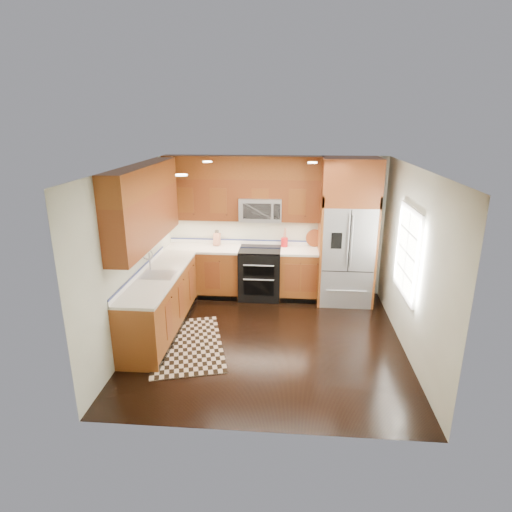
# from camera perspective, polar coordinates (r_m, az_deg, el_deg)

# --- Properties ---
(ground) EXTENTS (4.00, 4.00, 0.00)m
(ground) POSITION_cam_1_polar(r_m,az_deg,el_deg) (6.64, 1.62, -11.19)
(ground) COLOR black
(ground) RESTS_ON ground
(wall_back) EXTENTS (4.00, 0.02, 2.60)m
(wall_back) POSITION_cam_1_polar(r_m,az_deg,el_deg) (8.03, 2.51, 4.01)
(wall_back) COLOR silver
(wall_back) RESTS_ON ground
(wall_left) EXTENTS (0.02, 4.00, 2.60)m
(wall_left) POSITION_cam_1_polar(r_m,az_deg,el_deg) (6.53, -16.10, -0.01)
(wall_left) COLOR silver
(wall_left) RESTS_ON ground
(wall_right) EXTENTS (0.02, 4.00, 2.60)m
(wall_right) POSITION_cam_1_polar(r_m,az_deg,el_deg) (6.34, 20.09, -0.94)
(wall_right) COLOR silver
(wall_right) RESTS_ON ground
(window) EXTENTS (0.04, 1.10, 1.30)m
(window) POSITION_cam_1_polar(r_m,az_deg,el_deg) (6.49, 19.55, 0.47)
(window) COLOR white
(window) RESTS_ON ground
(base_cabinets) EXTENTS (2.85, 3.00, 0.90)m
(base_cabinets) POSITION_cam_1_polar(r_m,az_deg,el_deg) (7.41, -7.53, -4.28)
(base_cabinets) COLOR brown
(base_cabinets) RESTS_ON ground
(countertop) EXTENTS (2.86, 3.01, 0.04)m
(countertop) POSITION_cam_1_polar(r_m,az_deg,el_deg) (7.32, -6.41, -0.58)
(countertop) COLOR silver
(countertop) RESTS_ON base_cabinets
(upper_cabinets) EXTENTS (2.85, 3.00, 1.15)m
(upper_cabinets) POSITION_cam_1_polar(r_m,az_deg,el_deg) (7.13, -7.09, 8.07)
(upper_cabinets) COLOR brown
(upper_cabinets) RESTS_ON ground
(range) EXTENTS (0.76, 0.67, 0.95)m
(range) POSITION_cam_1_polar(r_m,az_deg,el_deg) (7.97, 0.53, -2.32)
(range) COLOR black
(range) RESTS_ON ground
(microwave) EXTENTS (0.76, 0.40, 0.42)m
(microwave) POSITION_cam_1_polar(r_m,az_deg,el_deg) (7.77, 0.63, 6.27)
(microwave) COLOR #B2B2B7
(microwave) RESTS_ON ground
(refrigerator) EXTENTS (0.98, 0.75, 2.60)m
(refrigerator) POSITION_cam_1_polar(r_m,az_deg,el_deg) (7.73, 12.07, 3.10)
(refrigerator) COLOR #B2B2B7
(refrigerator) RESTS_ON ground
(sink_faucet) EXTENTS (0.54, 0.44, 0.37)m
(sink_faucet) POSITION_cam_1_polar(r_m,az_deg,el_deg) (6.74, -13.10, -1.96)
(sink_faucet) COLOR #B2B2B7
(sink_faucet) RESTS_ON countertop
(rug) EXTENTS (1.44, 1.92, 0.01)m
(rug) POSITION_cam_1_polar(r_m,az_deg,el_deg) (6.60, -9.18, -11.57)
(rug) COLOR black
(rug) RESTS_ON ground
(knife_block) EXTENTS (0.12, 0.16, 0.30)m
(knife_block) POSITION_cam_1_polar(r_m,az_deg,el_deg) (8.08, -5.23, 2.27)
(knife_block) COLOR #B17256
(knife_block) RESTS_ON countertop
(utensil_crock) EXTENTS (0.16, 0.16, 0.35)m
(utensil_crock) POSITION_cam_1_polar(r_m,az_deg,el_deg) (7.97, 3.81, 2.11)
(utensil_crock) COLOR red
(utensil_crock) RESTS_ON countertop
(cutting_board) EXTENTS (0.37, 0.37, 0.02)m
(cutting_board) POSITION_cam_1_polar(r_m,az_deg,el_deg) (8.07, 7.78, 1.37)
(cutting_board) COLOR brown
(cutting_board) RESTS_ON countertop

